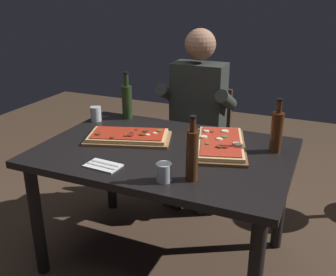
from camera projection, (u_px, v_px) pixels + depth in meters
name	position (u px, v px, depth m)	size (l,w,h in m)	color
ground_plane	(165.00, 257.00, 2.45)	(6.40, 6.40, 0.00)	#4C3828
dining_table	(165.00, 165.00, 2.22)	(1.40, 0.96, 0.74)	black
pizza_rectangular_front	(128.00, 136.00, 2.32)	(0.55, 0.41, 0.05)	olive
pizza_rectangular_left	(221.00, 144.00, 2.20)	(0.42, 0.58, 0.05)	brown
wine_bottle_dark	(192.00, 154.00, 1.79)	(0.06, 0.06, 0.32)	#47230F
oil_bottle_amber	(127.00, 100.00, 2.66)	(0.07, 0.07, 0.32)	#233819
vinegar_bottle_green	(277.00, 131.00, 2.11)	(0.07, 0.07, 0.30)	#47230F
tumbler_near_camera	(164.00, 172.00, 1.81)	(0.08, 0.08, 0.09)	silver
tumbler_far_side	(96.00, 114.00, 2.64)	(0.07, 0.07, 0.10)	silver
napkin_cutlery_set	(103.00, 166.00, 1.97)	(0.19, 0.12, 0.01)	white
diner_chair	(201.00, 139.00, 3.04)	(0.44, 0.44, 0.87)	#3D2B1E
seated_diner	(196.00, 112.00, 2.84)	(0.53, 0.41, 1.33)	#23232D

